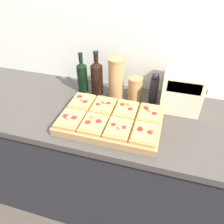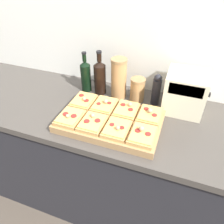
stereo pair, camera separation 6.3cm
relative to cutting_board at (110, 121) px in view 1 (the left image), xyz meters
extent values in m
cube|color=silver|center=(-0.02, 0.46, 0.32)|extent=(6.00, 0.06, 2.50)
cube|color=#232328|center=(-0.02, 0.10, -0.50)|extent=(2.60, 0.64, 0.87)
cube|color=#423D38|center=(-0.02, 0.10, -0.04)|extent=(2.63, 0.67, 0.04)
cube|color=#A37A4C|center=(0.00, 0.00, 0.00)|extent=(0.55, 0.35, 0.04)
cube|color=tan|center=(-0.20, 0.08, 0.03)|extent=(0.12, 0.16, 0.02)
cube|color=#E5A856|center=(-0.20, 0.08, 0.04)|extent=(0.11, 0.14, 0.01)
cylinder|color=maroon|center=(-0.23, 0.11, 0.05)|extent=(0.03, 0.03, 0.00)
cylinder|color=maroon|center=(-0.18, 0.07, 0.05)|extent=(0.03, 0.03, 0.00)
sphere|color=tan|center=(-0.19, 0.07, 0.06)|extent=(0.02, 0.02, 0.02)
cube|color=tan|center=(-0.07, 0.08, 0.03)|extent=(0.12, 0.16, 0.02)
cube|color=#E5A856|center=(-0.07, 0.08, 0.04)|extent=(0.11, 0.14, 0.01)
cylinder|color=maroon|center=(-0.09, 0.07, 0.05)|extent=(0.02, 0.02, 0.00)
cylinder|color=maroon|center=(-0.04, 0.09, 0.05)|extent=(0.02, 0.02, 0.00)
sphere|color=tan|center=(-0.06, 0.09, 0.06)|extent=(0.03, 0.03, 0.03)
cube|color=tan|center=(0.07, 0.08, 0.03)|extent=(0.12, 0.16, 0.02)
cube|color=#E5A856|center=(0.07, 0.08, 0.04)|extent=(0.11, 0.14, 0.01)
cylinder|color=maroon|center=(0.04, 0.10, 0.05)|extent=(0.03, 0.03, 0.00)
cylinder|color=maroon|center=(0.09, 0.07, 0.05)|extent=(0.03, 0.03, 0.00)
sphere|color=tan|center=(0.08, 0.11, 0.06)|extent=(0.02, 0.02, 0.02)
cube|color=tan|center=(0.20, 0.08, 0.03)|extent=(0.12, 0.16, 0.02)
cube|color=#E5A856|center=(0.20, 0.08, 0.04)|extent=(0.11, 0.14, 0.01)
cylinder|color=maroon|center=(0.17, 0.11, 0.05)|extent=(0.03, 0.03, 0.00)
cylinder|color=maroon|center=(0.23, 0.07, 0.05)|extent=(0.03, 0.03, 0.00)
sphere|color=tan|center=(0.20, 0.09, 0.06)|extent=(0.03, 0.03, 0.03)
cube|color=tan|center=(-0.20, -0.08, 0.03)|extent=(0.12, 0.16, 0.02)
cube|color=#E5A856|center=(-0.20, -0.08, 0.04)|extent=(0.11, 0.14, 0.01)
cylinder|color=maroon|center=(-0.23, -0.08, 0.05)|extent=(0.03, 0.03, 0.00)
cylinder|color=maroon|center=(-0.18, -0.08, 0.05)|extent=(0.03, 0.03, 0.00)
sphere|color=tan|center=(-0.20, -0.10, 0.06)|extent=(0.02, 0.02, 0.02)
cube|color=tan|center=(-0.07, -0.08, 0.03)|extent=(0.12, 0.16, 0.02)
cube|color=#E5A856|center=(-0.07, -0.08, 0.04)|extent=(0.11, 0.14, 0.01)
cylinder|color=maroon|center=(-0.09, -0.10, 0.05)|extent=(0.03, 0.03, 0.00)
cylinder|color=maroon|center=(-0.04, -0.08, 0.05)|extent=(0.03, 0.03, 0.00)
sphere|color=tan|center=(-0.08, -0.06, 0.06)|extent=(0.02, 0.02, 0.02)
cube|color=tan|center=(0.07, -0.08, 0.03)|extent=(0.12, 0.16, 0.02)
cube|color=#E5A856|center=(0.07, -0.08, 0.04)|extent=(0.11, 0.14, 0.01)
cylinder|color=maroon|center=(0.04, -0.08, 0.05)|extent=(0.03, 0.03, 0.00)
cylinder|color=maroon|center=(0.09, -0.09, 0.05)|extent=(0.03, 0.03, 0.00)
sphere|color=tan|center=(0.08, -0.10, 0.06)|extent=(0.02, 0.02, 0.02)
cube|color=tan|center=(0.20, -0.08, 0.03)|extent=(0.12, 0.16, 0.02)
cube|color=#E5A856|center=(0.20, -0.08, 0.04)|extent=(0.11, 0.14, 0.01)
cylinder|color=maroon|center=(0.17, -0.08, 0.05)|extent=(0.03, 0.03, 0.00)
cylinder|color=maroon|center=(0.23, -0.09, 0.05)|extent=(0.03, 0.03, 0.00)
sphere|color=tan|center=(0.19, -0.07, 0.06)|extent=(0.03, 0.03, 0.03)
cylinder|color=black|center=(-0.28, 0.28, 0.07)|extent=(0.07, 0.07, 0.18)
cone|color=black|center=(-0.28, 0.28, 0.18)|extent=(0.07, 0.07, 0.03)
cylinder|color=black|center=(-0.28, 0.28, 0.22)|extent=(0.03, 0.03, 0.05)
cylinder|color=black|center=(-0.28, 0.28, 0.25)|extent=(0.03, 0.03, 0.01)
cylinder|color=black|center=(-0.17, 0.28, 0.08)|extent=(0.08, 0.08, 0.20)
cone|color=black|center=(-0.17, 0.28, 0.19)|extent=(0.08, 0.08, 0.03)
cylinder|color=black|center=(-0.17, 0.28, 0.23)|extent=(0.03, 0.03, 0.05)
cylinder|color=black|center=(-0.17, 0.28, 0.27)|extent=(0.03, 0.03, 0.01)
cylinder|color=#AD7F4C|center=(-0.05, 0.28, 0.10)|extent=(0.10, 0.10, 0.24)
cylinder|color=#937047|center=(-0.05, 0.28, 0.23)|extent=(0.10, 0.10, 0.02)
cylinder|color=#AD7F4C|center=(0.08, 0.28, 0.05)|extent=(0.09, 0.09, 0.13)
cylinder|color=#937047|center=(0.08, 0.28, 0.12)|extent=(0.09, 0.09, 0.02)
cylinder|color=black|center=(0.19, 0.28, 0.06)|extent=(0.05, 0.05, 0.17)
sphere|color=black|center=(0.19, 0.28, 0.16)|extent=(0.04, 0.04, 0.04)
cube|color=beige|center=(0.36, 0.28, 0.10)|extent=(0.23, 0.22, 0.24)
cube|color=black|center=(0.36, 0.18, 0.17)|extent=(0.18, 0.01, 0.07)
cube|color=black|center=(0.48, 0.28, 0.11)|extent=(0.02, 0.02, 0.02)
camera|label=1|loc=(0.27, -0.89, 0.78)|focal=35.00mm
camera|label=2|loc=(0.33, -0.87, 0.78)|focal=35.00mm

